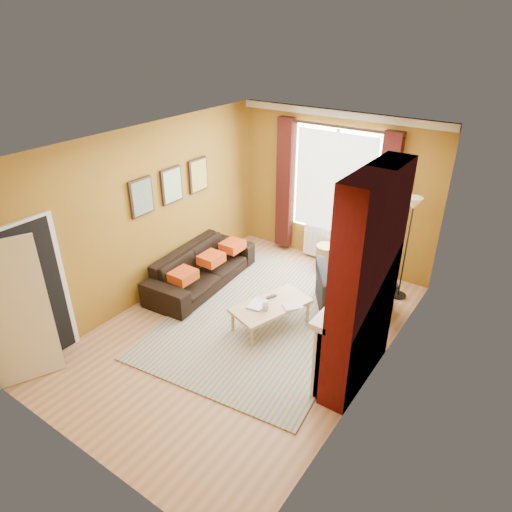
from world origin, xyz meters
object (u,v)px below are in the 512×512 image
at_px(wicker_stool, 326,257).
at_px(floor_lamp, 411,220).
at_px(coffee_table, 271,307).
at_px(armchair, 353,290).
at_px(sofa, 201,268).

relative_size(wicker_stool, floor_lamp, 0.27).
bearing_deg(coffee_table, floor_lamp, 74.17).
distance_m(coffee_table, wicker_stool, 2.08).
bearing_deg(floor_lamp, armchair, -121.97).
distance_m(armchair, wicker_stool, 1.34).
relative_size(armchair, coffee_table, 0.85).
distance_m(sofa, armchair, 2.59).
bearing_deg(coffee_table, sofa, -173.44).
height_order(wicker_stool, floor_lamp, floor_lamp).
height_order(coffee_table, floor_lamp, floor_lamp).
bearing_deg(wicker_stool, coffee_table, -86.32).
xyz_separation_m(wicker_stool, floor_lamp, (1.44, -0.14, 1.15)).
bearing_deg(coffee_table, armchair, 72.64).
distance_m(armchair, floor_lamp, 1.40).
xyz_separation_m(armchair, floor_lamp, (0.50, 0.80, 1.03)).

